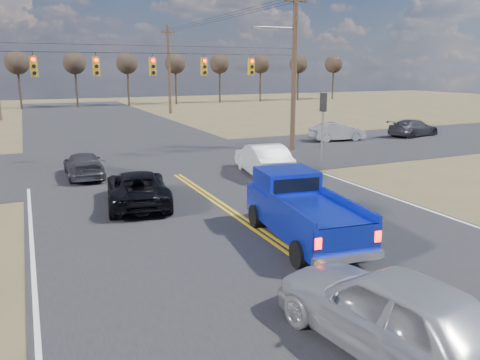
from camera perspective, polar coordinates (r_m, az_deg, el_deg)
name	(u,v)px	position (r m, az deg, el deg)	size (l,w,h in m)	color
ground	(354,297)	(11.57, 13.78, -13.65)	(160.00, 160.00, 0.00)	brown
road_main	(205,195)	(19.83, -4.26, -1.78)	(14.00, 120.00, 0.02)	#28282B
road_cross	(157,161)	(27.29, -10.12, 2.26)	(120.00, 12.00, 0.02)	#28282B
signal_gantry	(163,71)	(26.72, -9.39, 12.99)	(19.60, 4.83, 10.00)	#473323
utility_poles	(157,68)	(25.83, -10.03, 13.32)	(19.60, 58.32, 10.00)	#473323
treeline	(121,61)	(35.55, -14.28, 13.87)	(87.00, 117.80, 7.40)	#33261C
pickup_truck	(301,210)	(14.47, 7.50, -3.66)	(2.63, 5.52, 2.00)	black
silver_suv	(391,311)	(9.38, 17.93, -14.94)	(1.99, 4.94, 1.68)	#A5A7AD
black_suv	(137,188)	(18.58, -12.40, -0.95)	(2.24, 4.86, 1.35)	black
white_car_queue	(263,159)	(23.35, 2.80, 2.56)	(1.68, 4.81, 1.59)	white
dgrey_car_queue	(84,165)	(24.03, -18.51, 1.74)	(1.70, 4.18, 1.21)	#37373C
cross_car_east_near	(337,132)	(35.15, 11.77, 5.77)	(4.05, 1.41, 1.33)	#979A9E
cross_car_east_far	(413,128)	(39.20, 20.37, 5.98)	(4.58, 1.86, 1.33)	#313136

